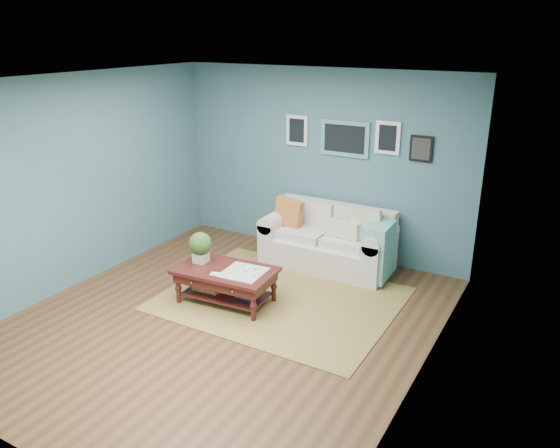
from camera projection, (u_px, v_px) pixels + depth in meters
The scene contains 4 objects.
room_shell at pixel (224, 208), 5.90m from camera, with size 5.00×5.02×2.70m.
area_rug at pixel (281, 299), 6.82m from camera, with size 2.79×2.24×0.01m, color brown.
loveseat at pixel (333, 241), 7.63m from camera, with size 1.85×0.84×0.95m.
coffee_table at pixel (221, 273), 6.66m from camera, with size 1.25×0.79×0.84m.
Camera 1 is at (3.33, -4.51, 3.19)m, focal length 35.00 mm.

